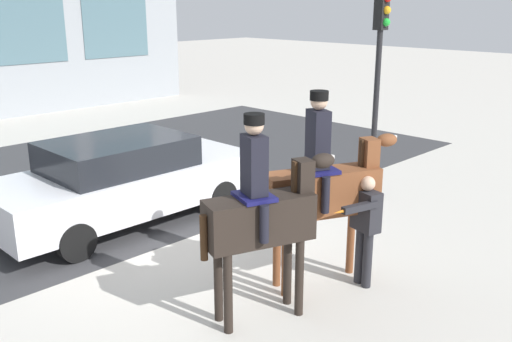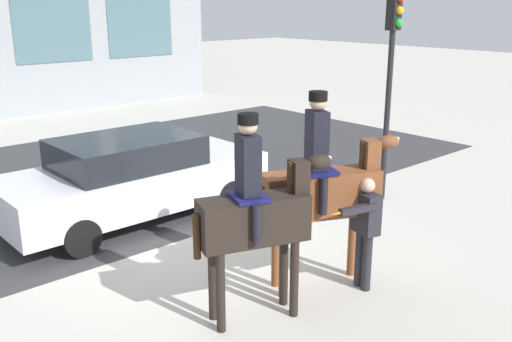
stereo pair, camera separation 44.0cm
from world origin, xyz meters
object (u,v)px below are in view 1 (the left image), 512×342
mounted_horse_lead (262,213)px  mounted_horse_companion (324,187)px  pedestrian_bystander (365,223)px  street_car_near_lane (124,179)px  traffic_light (379,62)px

mounted_horse_lead → mounted_horse_companion: bearing=21.5°
mounted_horse_companion → pedestrian_bystander: (0.36, -0.44, -0.49)m
street_car_near_lane → traffic_light: size_ratio=1.19×
mounted_horse_lead → traffic_light: size_ratio=0.65×
mounted_horse_lead → pedestrian_bystander: bearing=5.3°
mounted_horse_lead → mounted_horse_companion: (1.22, 0.04, 0.04)m
mounted_horse_lead → mounted_horse_companion: size_ratio=0.95×
mounted_horse_lead → traffic_light: 5.32m
traffic_light → pedestrian_bystander: bearing=-147.9°
mounted_horse_lead → traffic_light: traffic_light is taller
mounted_horse_lead → street_car_near_lane: (0.61, 4.02, -0.59)m
mounted_horse_companion → pedestrian_bystander: size_ratio=1.72×
mounted_horse_lead → street_car_near_lane: size_ratio=0.54×
street_car_near_lane → mounted_horse_companion: bearing=-81.3°
mounted_horse_lead → street_car_near_lane: mounted_horse_lead is taller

